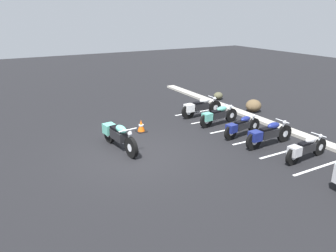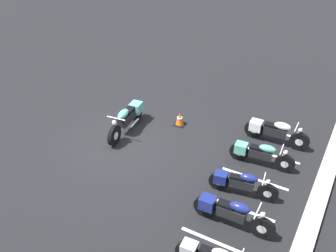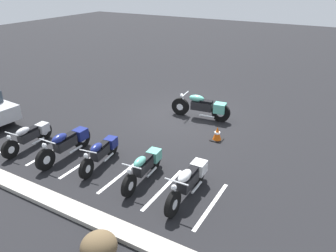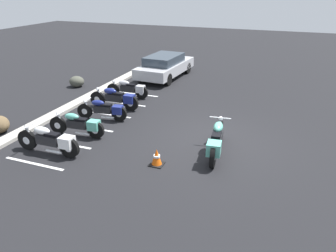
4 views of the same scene
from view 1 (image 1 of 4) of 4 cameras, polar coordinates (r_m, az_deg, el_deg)
ground at (r=11.47m, az=-5.89°, el=-5.12°), size 60.00×60.00×0.00m
motorcycle_teal_featured at (r=11.96m, az=-8.75°, el=-1.58°), size 2.44×0.72×0.96m
parked_bike_0 at (r=15.60m, az=5.59°, el=3.31°), size 0.63×2.24×0.88m
parked_bike_1 at (r=14.48m, az=8.58°, el=1.81°), size 0.59×2.09×0.82m
parked_bike_2 at (r=13.31m, az=12.60°, el=-0.07°), size 0.65×2.02×0.80m
parked_bike_3 at (r=12.57m, az=16.95°, el=-1.38°), size 0.63×2.24×0.88m
parked_bike_4 at (r=11.79m, az=22.78°, el=-3.65°), size 0.57×2.04×0.80m
concrete_curb at (r=15.09m, az=17.57°, el=0.32°), size 18.00×0.50×0.12m
landscape_rock_1 at (r=18.99m, az=8.74°, el=5.23°), size 0.69×0.72×0.42m
landscape_rock_2 at (r=16.89m, az=14.66°, el=3.45°), size 1.01×1.02×0.62m
traffic_cone at (r=13.63m, az=-4.69°, el=-0.02°), size 0.40×0.40×0.51m
stall_line_0 at (r=16.33m, az=4.46°, el=2.37°), size 0.10×2.10×0.00m
stall_line_1 at (r=15.23m, az=7.40°, el=1.02°), size 0.10×2.10×0.00m
stall_line_2 at (r=14.19m, az=10.78°, el=-0.54°), size 0.10×2.10×0.00m
stall_line_3 at (r=13.21m, az=14.69°, el=-2.33°), size 0.10×2.10×0.00m
stall_line_4 at (r=12.32m, az=19.20°, el=-4.38°), size 0.10×2.10×0.00m
stall_line_5 at (r=11.54m, az=24.40°, el=-6.70°), size 0.10×2.10×0.00m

